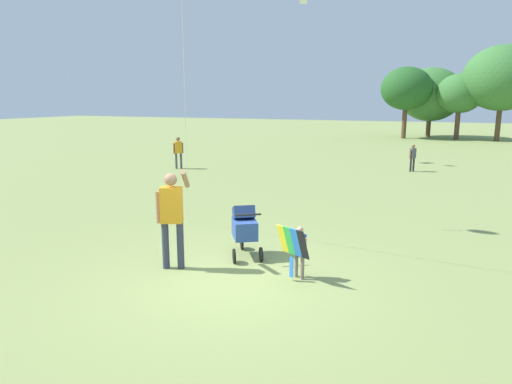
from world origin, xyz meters
The scene contains 6 objects.
ground_plane centered at (0.00, 0.00, 0.00)m, with size 120.00×120.00×0.00m, color #849351.
child_with_butterfly_kite centered at (1.08, 0.47, 0.58)m, with size 0.64×0.48×0.96m.
person_adult_flyer centered at (-1.19, 0.09, 1.07)m, with size 0.58×0.67×1.86m.
stroller centered at (-0.26, 1.23, 0.61)m, with size 0.87×1.07×1.03m.
person_red_shirt centered at (-7.76, 10.81, 0.83)m, with size 0.35×0.35×1.41m.
person_sitting_far centered at (1.96, 13.96, 0.68)m, with size 0.27×0.31×1.16m.
Camera 1 is at (3.34, -6.82, 3.08)m, focal length 32.47 mm.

